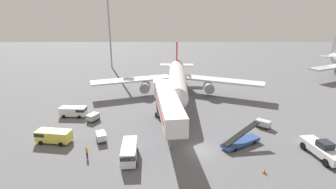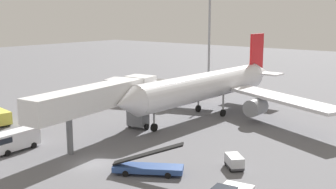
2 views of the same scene
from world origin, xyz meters
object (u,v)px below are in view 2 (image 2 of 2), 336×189
Objects in this scene: jet_bridge at (104,98)px; belt_loader_truck at (148,167)px; service_van_mid_center at (14,140)px; baggage_cart_far_right at (30,126)px; baggage_cart_near_left at (234,161)px; baggage_cart_outer_right at (63,112)px; airplane_at_gate at (210,86)px; service_van_far_center at (57,103)px.

jet_bridge is 3.03× the size of belt_loader_truck.
service_van_mid_center reaches higher than baggage_cart_far_right.
service_van_mid_center is 24.70m from baggage_cart_near_left.
baggage_cart_far_right is at bearing 176.18° from belt_loader_truck.
baggage_cart_outer_right is at bearing 159.65° from belt_loader_truck.
jet_bridge reaches higher than baggage_cart_outer_right.
airplane_at_gate is at bearing 75.32° from service_van_mid_center.
baggage_cart_near_left is (14.76, -17.85, -3.72)m from airplane_at_gate.
jet_bridge is 7.69× the size of baggage_cart_outer_right.
airplane_at_gate is at bearing 110.32° from belt_loader_truck.
service_van_far_center is at bearing 129.78° from service_van_mid_center.
service_van_far_center is at bearing 158.55° from belt_loader_truck.
airplane_at_gate reaches higher than baggage_cart_near_left.
service_van_mid_center reaches higher than baggage_cart_outer_right.
baggage_cart_outer_right is at bearing -27.47° from service_van_far_center.
jet_bridge is (-2.34, -19.49, 0.83)m from airplane_at_gate.
baggage_cart_far_right is at bearing -119.13° from airplane_at_gate.
baggage_cart_far_right is at bearing -66.27° from baggage_cart_outer_right.
airplane_at_gate is 23.46m from baggage_cart_near_left.
service_van_far_center is at bearing 127.62° from baggage_cart_far_right.
belt_loader_truck is 31.93m from service_van_far_center.
belt_loader_truck is 8.71m from baggage_cart_near_left.
service_van_mid_center is at bearing -165.87° from belt_loader_truck.
belt_loader_truck is at bearing -20.35° from baggage_cart_outer_right.
belt_loader_truck is (11.39, -4.92, -4.54)m from jet_bridge.
baggage_cart_near_left is 31.18m from baggage_cart_outer_right.
baggage_cart_far_right is at bearing -161.65° from jet_bridge.
baggage_cart_far_right is (-27.56, -5.11, 0.03)m from baggage_cart_near_left.
service_van_far_center is 12.90m from baggage_cart_far_right.
airplane_at_gate is 15.68× the size of baggage_cart_far_right.
jet_bridge is 7.59× the size of baggage_cart_far_right.
service_van_mid_center reaches higher than baggage_cart_near_left.
airplane_at_gate is 26.55m from baggage_cart_far_right.
service_van_far_center is 0.90× the size of service_van_mid_center.
baggage_cart_near_left is at bearing -8.21° from service_van_far_center.
baggage_cart_far_right is (7.87, -10.22, -0.33)m from service_van_far_center.
belt_loader_truck is (9.04, -24.42, -3.71)m from airplane_at_gate.
airplane_at_gate reaches higher than belt_loader_truck.
belt_loader_truck reaches higher than service_van_mid_center.
airplane_at_gate is 15.88× the size of baggage_cart_outer_right.
service_van_mid_center is (-16.53, -4.16, 0.53)m from belt_loader_truck.
service_van_far_center is at bearing 171.79° from baggage_cart_near_left.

